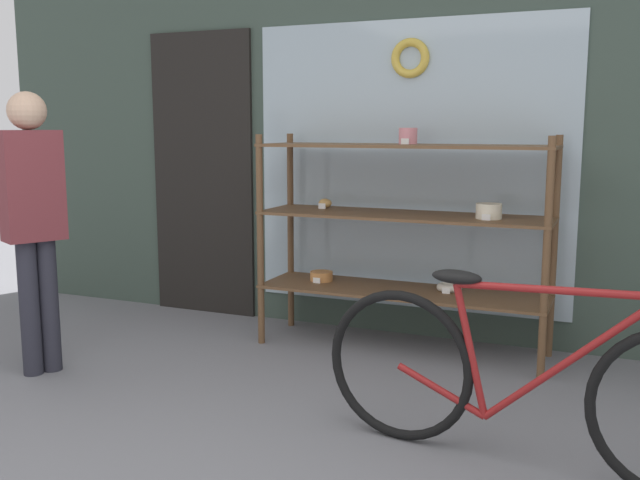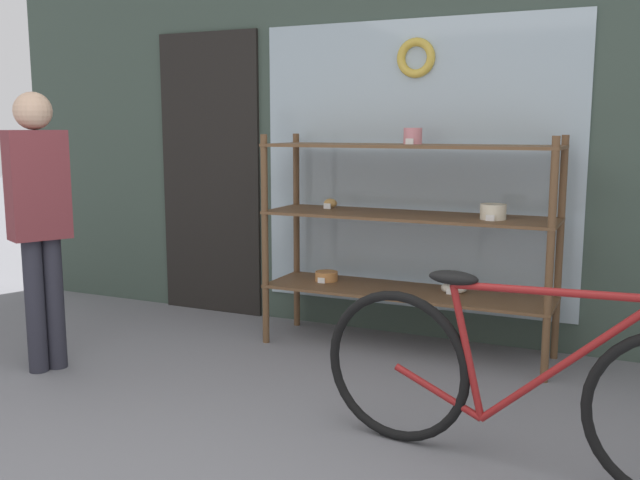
{
  "view_description": "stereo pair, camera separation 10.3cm",
  "coord_description": "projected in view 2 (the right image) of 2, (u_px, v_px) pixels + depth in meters",
  "views": [
    {
      "loc": [
        1.51,
        -1.72,
        1.41
      ],
      "look_at": [
        0.13,
        1.53,
        0.85
      ],
      "focal_mm": 40.0,
      "sensor_mm": 36.0,
      "label": 1
    },
    {
      "loc": [
        1.61,
        -1.68,
        1.41
      ],
      "look_at": [
        0.13,
        1.53,
        0.85
      ],
      "focal_mm": 40.0,
      "sensor_mm": 36.0,
      "label": 2
    }
  ],
  "objects": [
    {
      "name": "pedestrian",
      "position": [
        39.0,
        211.0,
        4.05
      ],
      "size": [
        0.3,
        0.37,
        1.6
      ],
      "rotation": [
        0.0,
        0.0,
        -2.04
      ],
      "color": "#282833",
      "rests_on": "ground_plane"
    },
    {
      "name": "bicycle",
      "position": [
        522.0,
        385.0,
        2.9
      ],
      "size": [
        1.83,
        0.46,
        0.83
      ],
      "rotation": [
        0.0,
        0.0,
        -0.13
      ],
      "color": "black",
      "rests_on": "ground_plane"
    },
    {
      "name": "storefront_facade",
      "position": [
        385.0,
        67.0,
        4.74
      ],
      "size": [
        6.35,
        0.13,
        3.7
      ],
      "color": "#3D4C42",
      "rests_on": "ground_plane"
    },
    {
      "name": "display_case",
      "position": [
        408.0,
        223.0,
        4.43
      ],
      "size": [
        1.82,
        0.5,
        1.41
      ],
      "color": "brown",
      "rests_on": "ground_plane"
    }
  ]
}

